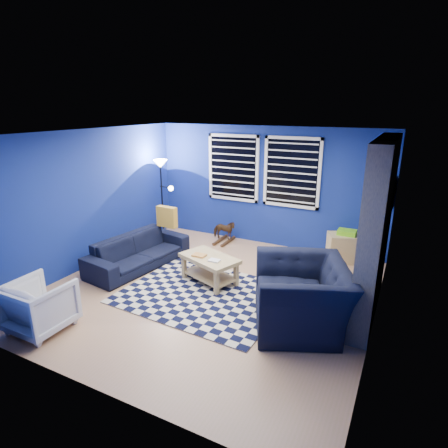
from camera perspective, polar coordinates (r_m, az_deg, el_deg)
name	(u,v)px	position (r m, az deg, el deg)	size (l,w,h in m)	color
floor	(209,290)	(6.21, -2.29, -10.08)	(5.00, 5.00, 0.00)	tan
ceiling	(207,134)	(5.51, -2.61, 13.58)	(5.00, 5.00, 0.00)	white
wall_back	(266,187)	(7.95, 6.42, 5.64)	(5.00, 5.00, 0.00)	navy
wall_left	(88,200)	(7.26, -19.98, 3.52)	(5.00, 5.00, 0.00)	navy
wall_right	(383,243)	(5.07, 23.09, -2.71)	(5.00, 5.00, 0.00)	navy
fireplace	(375,234)	(5.57, 22.01, -1.40)	(0.65, 2.00, 2.50)	gray
window_left	(233,168)	(8.13, 1.40, 8.53)	(1.17, 0.06, 1.42)	black
window_right	(292,173)	(7.67, 10.28, 7.70)	(1.17, 0.06, 1.42)	black
tv	(391,197)	(6.96, 24.15, 3.73)	(0.07, 1.00, 0.58)	black
rug	(204,294)	(6.09, -3.09, -10.62)	(2.50, 2.00, 0.02)	black
sofa	(138,252)	(7.15, -12.90, -4.11)	(0.79, 2.02, 0.59)	black
armchair_big	(301,295)	(5.24, 11.72, -10.61)	(1.19, 1.36, 0.89)	black
armchair_bent	(40,306)	(5.65, -26.27, -11.09)	(0.74, 0.76, 0.70)	gray
rocking_horse	(224,230)	(8.18, 0.01, -0.93)	(0.50, 0.23, 0.43)	#4B2E18
coffee_table	(209,264)	(6.34, -2.25, -6.09)	(1.12, 0.87, 0.49)	tan
cabinet	(345,247)	(7.57, 18.00, -3.41)	(0.77, 0.65, 0.63)	tan
floor_lamp	(162,175)	(8.26, -9.50, 7.40)	(0.48, 0.30, 1.77)	black
throw_pillow	(167,217)	(7.44, -8.70, 1.09)	(0.43, 0.13, 0.41)	gold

